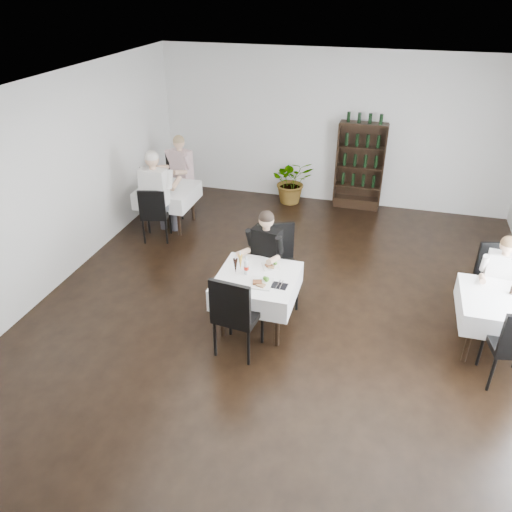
{
  "coord_description": "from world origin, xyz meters",
  "views": [
    {
      "loc": [
        1.15,
        -5.27,
        4.19
      ],
      "look_at": [
        -0.37,
        0.2,
        0.95
      ],
      "focal_mm": 35.0,
      "sensor_mm": 36.0,
      "label": 1
    }
  ],
  "objects_px": {
    "main_table": "(257,286)",
    "diner_main": "(264,252)",
    "potted_tree": "(292,181)",
    "wine_shelf": "(360,167)"
  },
  "relations": [
    {
      "from": "wine_shelf",
      "to": "diner_main",
      "type": "height_order",
      "value": "wine_shelf"
    },
    {
      "from": "diner_main",
      "to": "wine_shelf",
      "type": "bearing_deg",
      "value": 75.9
    },
    {
      "from": "main_table",
      "to": "wine_shelf",
      "type": "bearing_deg",
      "value": 78.22
    },
    {
      "from": "wine_shelf",
      "to": "main_table",
      "type": "distance_m",
      "value": 4.41
    },
    {
      "from": "main_table",
      "to": "potted_tree",
      "type": "height_order",
      "value": "potted_tree"
    },
    {
      "from": "wine_shelf",
      "to": "diner_main",
      "type": "bearing_deg",
      "value": -104.1
    },
    {
      "from": "wine_shelf",
      "to": "diner_main",
      "type": "relative_size",
      "value": 1.23
    },
    {
      "from": "main_table",
      "to": "diner_main",
      "type": "bearing_deg",
      "value": 95.53
    },
    {
      "from": "main_table",
      "to": "potted_tree",
      "type": "distance_m",
      "value": 4.22
    },
    {
      "from": "potted_tree",
      "to": "diner_main",
      "type": "bearing_deg",
      "value": -84.24
    }
  ]
}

